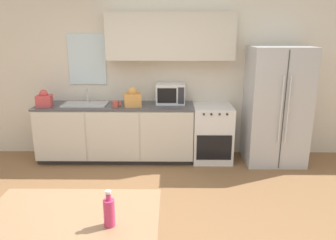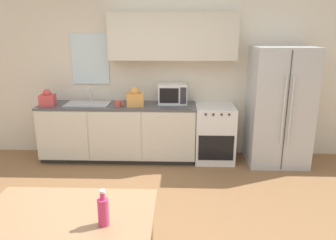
{
  "view_description": "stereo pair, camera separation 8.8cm",
  "coord_description": "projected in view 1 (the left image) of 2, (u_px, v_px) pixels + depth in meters",
  "views": [
    {
      "loc": [
        0.44,
        -2.99,
        2.05
      ],
      "look_at": [
        0.4,
        0.57,
        1.05
      ],
      "focal_mm": 35.0,
      "sensor_mm": 36.0,
      "label": 1
    },
    {
      "loc": [
        0.53,
        -2.99,
        2.05
      ],
      "look_at": [
        0.4,
        0.57,
        1.05
      ],
      "focal_mm": 35.0,
      "sensor_mm": 36.0,
      "label": 2
    }
  ],
  "objects": [
    {
      "name": "refrigerator",
      "position": [
        276.0,
        106.0,
        5.03
      ],
      "size": [
        0.88,
        0.76,
        1.8
      ],
      "color": "silver",
      "rests_on": "ground_plane"
    },
    {
      "name": "grocery_bag_1",
      "position": [
        44.0,
        99.0,
        4.97
      ],
      "size": [
        0.24,
        0.21,
        0.26
      ],
      "rotation": [
        0.0,
        0.0,
        0.11
      ],
      "color": "#D14C4C",
      "rests_on": "kitchen_counter"
    },
    {
      "name": "wall_back",
      "position": [
        148.0,
        67.0,
        5.24
      ],
      "size": [
        12.0,
        0.38,
        2.7
      ],
      "color": "beige",
      "rests_on": "ground_plane"
    },
    {
      "name": "microwave",
      "position": [
        170.0,
        94.0,
        5.16
      ],
      "size": [
        0.45,
        0.34,
        0.32
      ],
      "color": "silver",
      "rests_on": "kitchen_counter"
    },
    {
      "name": "coffee_mug",
      "position": [
        116.0,
        104.0,
        4.92
      ],
      "size": [
        0.13,
        0.09,
        0.1
      ],
      "color": "#BF4C3F",
      "rests_on": "kitchen_counter"
    },
    {
      "name": "drink_bottle",
      "position": [
        109.0,
        212.0,
        2.16
      ],
      "size": [
        0.08,
        0.08,
        0.26
      ],
      "color": "#DB386B",
      "rests_on": "dining_table"
    },
    {
      "name": "kitchen_sink",
      "position": [
        85.0,
        104.0,
        5.11
      ],
      "size": [
        0.68,
        0.42,
        0.22
      ],
      "color": "#B7BABC",
      "rests_on": "kitchen_counter"
    },
    {
      "name": "dining_table",
      "position": [
        67.0,
        236.0,
        2.23
      ],
      "size": [
        1.25,
        0.99,
        0.78
      ],
      "color": "#997551",
      "rests_on": "ground_plane"
    },
    {
      "name": "grocery_bag_0",
      "position": [
        133.0,
        98.0,
        4.98
      ],
      "size": [
        0.29,
        0.25,
        0.3
      ],
      "rotation": [
        0.0,
        0.0,
        0.17
      ],
      "color": "#DB994C",
      "rests_on": "kitchen_counter"
    },
    {
      "name": "ground_plane",
      "position": [
        129.0,
        231.0,
        3.43
      ],
      "size": [
        12.0,
        12.0,
        0.0
      ],
      "primitive_type": "plane",
      "color": "olive"
    },
    {
      "name": "oven_range",
      "position": [
        212.0,
        133.0,
        5.21
      ],
      "size": [
        0.61,
        0.63,
        0.88
      ],
      "color": "white",
      "rests_on": "ground_plane"
    },
    {
      "name": "kitchen_counter",
      "position": [
        116.0,
        132.0,
        5.22
      ],
      "size": [
        2.45,
        0.65,
        0.9
      ],
      "color": "#333333",
      "rests_on": "ground_plane"
    }
  ]
}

